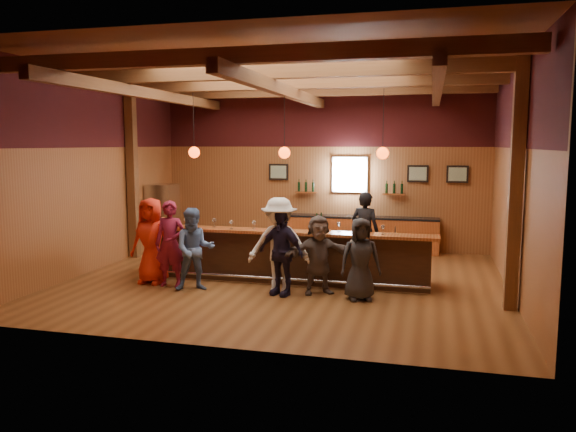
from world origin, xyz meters
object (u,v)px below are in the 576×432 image
at_px(customer_brown, 319,255).
at_px(customer_white, 279,245).
at_px(back_bar_cabinet, 363,234).
at_px(bottle_a, 321,224).
at_px(customer_denim, 195,249).
at_px(customer_dark, 360,259).
at_px(ice_bucket, 281,225).
at_px(customer_orange, 151,241).
at_px(customer_redvest, 170,244).
at_px(bartender, 365,232).
at_px(customer_navy, 281,253).
at_px(bar_counter, 287,255).
at_px(stainless_fridge, 163,217).

bearing_deg(customer_brown, customer_white, 160.38).
relative_size(back_bar_cabinet, bottle_a, 10.41).
bearing_deg(bottle_a, customer_denim, -154.63).
height_order(customer_dark, ice_bucket, customer_dark).
distance_m(back_bar_cabinet, customer_orange, 5.96).
height_order(back_bar_cabinet, customer_redvest, customer_redvest).
distance_m(customer_orange, customer_denim, 1.16).
height_order(customer_dark, bottle_a, customer_dark).
bearing_deg(customer_dark, customer_redvest, 160.31).
bearing_deg(customer_dark, customer_denim, 163.19).
height_order(bartender, ice_bucket, bartender).
height_order(customer_orange, bartender, bartender).
distance_m(customer_orange, customer_brown, 3.53).
relative_size(customer_denim, customer_dark, 1.07).
bearing_deg(customer_denim, customer_navy, -20.67).
bearing_deg(back_bar_cabinet, customer_dark, -83.73).
xyz_separation_m(customer_dark, ice_bucket, (-1.75, 0.88, 0.46)).
height_order(customer_redvest, customer_navy, customer_redvest).
xyz_separation_m(customer_brown, bartender, (0.64, 2.12, 0.15)).
relative_size(customer_orange, customer_navy, 1.08).
xyz_separation_m(customer_navy, bartender, (1.33, 2.38, 0.09)).
distance_m(customer_orange, customer_white, 2.77).
height_order(customer_white, customer_brown, customer_white).
xyz_separation_m(bar_counter, customer_white, (0.11, -1.06, 0.41)).
bearing_deg(bartender, bottle_a, 77.16).
bearing_deg(bottle_a, customer_navy, -120.06).
bearing_deg(bartender, customer_navy, 76.44).
xyz_separation_m(customer_denim, customer_navy, (1.73, 0.09, 0.00)).
bearing_deg(bartender, customer_redvest, 47.69).
relative_size(customer_navy, ice_bucket, 7.19).
height_order(customer_navy, customer_dark, customer_navy).
distance_m(customer_denim, customer_white, 1.68).
bearing_deg(customer_white, customer_denim, 179.44).
height_order(stainless_fridge, customer_navy, stainless_fridge).
distance_m(customer_white, bartender, 2.63).
xyz_separation_m(back_bar_cabinet, customer_redvest, (-3.33, -4.70, 0.40)).
bearing_deg(customer_denim, bar_counter, 16.50).
bearing_deg(customer_navy, customer_orange, -165.24).
xyz_separation_m(stainless_fridge, customer_navy, (4.31, -3.66, -0.08)).
xyz_separation_m(customer_denim, bartender, (3.06, 2.47, 0.09)).
bearing_deg(customer_navy, customer_white, 135.97).
distance_m(customer_denim, customer_dark, 3.25).
distance_m(customer_denim, customer_navy, 1.74).
distance_m(customer_navy, bottle_a, 1.24).
relative_size(customer_orange, customer_denim, 1.08).
height_order(bar_counter, customer_orange, customer_orange).
bearing_deg(customer_white, customer_dark, -13.39).
bearing_deg(bar_counter, ice_bucket, -97.33).
bearing_deg(customer_redvest, bar_counter, 24.08).
relative_size(customer_white, customer_dark, 1.21).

